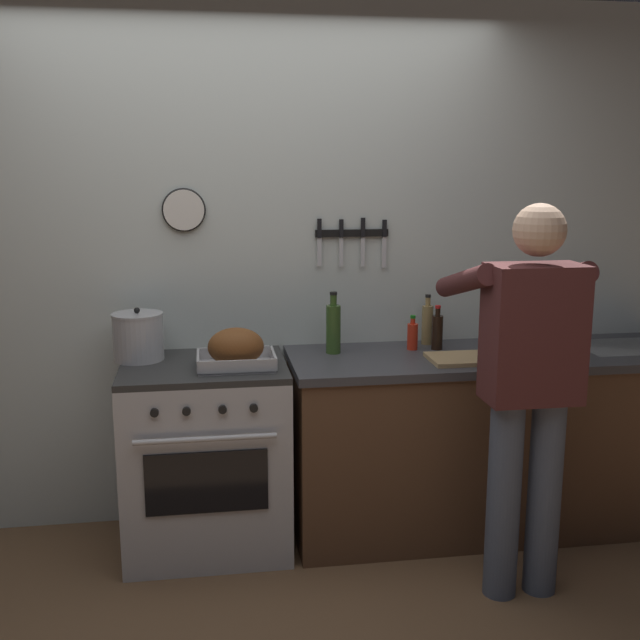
{
  "coord_description": "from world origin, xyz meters",
  "views": [
    {
      "loc": [
        -0.2,
        -2.47,
        1.81
      ],
      "look_at": [
        0.3,
        0.85,
        1.12
      ],
      "focal_mm": 42.88,
      "sensor_mm": 36.0,
      "label": 1
    }
  ],
  "objects_px": {
    "bottle_vinegar": "(427,324)",
    "bottle_hot_sauce": "(412,335)",
    "roasting_pan": "(236,350)",
    "bottle_wine_red": "(538,323)",
    "bottle_soy_sauce": "(437,331)",
    "bottle_olive_oil": "(333,328)",
    "cutting_board": "(467,358)",
    "person_cook": "(529,377)",
    "stock_pot": "(138,337)",
    "bottle_cooking_oil": "(521,322)",
    "stove": "(206,456)"
  },
  "relations": [
    {
      "from": "person_cook",
      "to": "bottle_wine_red",
      "type": "relative_size",
      "value": 5.46
    },
    {
      "from": "bottle_soy_sauce",
      "to": "bottle_olive_oil",
      "type": "bearing_deg",
      "value": 179.45
    },
    {
      "from": "bottle_olive_oil",
      "to": "person_cook",
      "type": "bearing_deg",
      "value": -46.51
    },
    {
      "from": "person_cook",
      "to": "bottle_vinegar",
      "type": "xyz_separation_m",
      "value": [
        -0.18,
        0.84,
        0.06
      ]
    },
    {
      "from": "cutting_board",
      "to": "bottle_cooking_oil",
      "type": "relative_size",
      "value": 1.26
    },
    {
      "from": "stove",
      "to": "bottle_vinegar",
      "type": "height_order",
      "value": "bottle_vinegar"
    },
    {
      "from": "stock_pot",
      "to": "bottle_hot_sauce",
      "type": "height_order",
      "value": "stock_pot"
    },
    {
      "from": "person_cook",
      "to": "cutting_board",
      "type": "bearing_deg",
      "value": 10.04
    },
    {
      "from": "person_cook",
      "to": "stove",
      "type": "bearing_deg",
      "value": 64.71
    },
    {
      "from": "stove",
      "to": "bottle_soy_sauce",
      "type": "relative_size",
      "value": 4.04
    },
    {
      "from": "person_cook",
      "to": "bottle_wine_red",
      "type": "bearing_deg",
      "value": -27.22
    },
    {
      "from": "roasting_pan",
      "to": "bottle_hot_sauce",
      "type": "xyz_separation_m",
      "value": [
        0.88,
        0.22,
        -0.01
      ]
    },
    {
      "from": "roasting_pan",
      "to": "bottle_vinegar",
      "type": "xyz_separation_m",
      "value": [
        0.99,
        0.31,
        0.02
      ]
    },
    {
      "from": "bottle_wine_red",
      "to": "bottle_soy_sauce",
      "type": "height_order",
      "value": "bottle_wine_red"
    },
    {
      "from": "bottle_wine_red",
      "to": "bottle_hot_sauce",
      "type": "xyz_separation_m",
      "value": [
        -0.63,
        0.05,
        -0.06
      ]
    },
    {
      "from": "bottle_hot_sauce",
      "to": "stove",
      "type": "bearing_deg",
      "value": -172.94
    },
    {
      "from": "person_cook",
      "to": "bottle_olive_oil",
      "type": "height_order",
      "value": "person_cook"
    },
    {
      "from": "person_cook",
      "to": "roasting_pan",
      "type": "bearing_deg",
      "value": 65.48
    },
    {
      "from": "person_cook",
      "to": "bottle_cooking_oil",
      "type": "distance_m",
      "value": 0.8
    },
    {
      "from": "bottle_cooking_oil",
      "to": "bottle_vinegar",
      "type": "height_order",
      "value": "bottle_cooking_oil"
    },
    {
      "from": "person_cook",
      "to": "bottle_soy_sauce",
      "type": "height_order",
      "value": "person_cook"
    },
    {
      "from": "bottle_wine_red",
      "to": "person_cook",
      "type": "bearing_deg",
      "value": -116.78
    },
    {
      "from": "stock_pot",
      "to": "bottle_soy_sauce",
      "type": "relative_size",
      "value": 1.13
    },
    {
      "from": "bottle_wine_red",
      "to": "bottle_vinegar",
      "type": "xyz_separation_m",
      "value": [
        -0.53,
        0.15,
        -0.02
      ]
    },
    {
      "from": "person_cook",
      "to": "bottle_hot_sauce",
      "type": "distance_m",
      "value": 0.79
    },
    {
      "from": "bottle_hot_sauce",
      "to": "roasting_pan",
      "type": "bearing_deg",
      "value": -166.31
    },
    {
      "from": "cutting_board",
      "to": "person_cook",
      "type": "bearing_deg",
      "value": -79.52
    },
    {
      "from": "roasting_pan",
      "to": "stock_pot",
      "type": "height_order",
      "value": "stock_pot"
    },
    {
      "from": "stove",
      "to": "bottle_olive_oil",
      "type": "distance_m",
      "value": 0.86
    },
    {
      "from": "roasting_pan",
      "to": "bottle_wine_red",
      "type": "bearing_deg",
      "value": 6.07
    },
    {
      "from": "bottle_wine_red",
      "to": "bottle_soy_sauce",
      "type": "relative_size",
      "value": 1.37
    },
    {
      "from": "roasting_pan",
      "to": "bottle_olive_oil",
      "type": "height_order",
      "value": "bottle_olive_oil"
    },
    {
      "from": "roasting_pan",
      "to": "bottle_soy_sauce",
      "type": "relative_size",
      "value": 1.58
    },
    {
      "from": "bottle_vinegar",
      "to": "bottle_hot_sauce",
      "type": "bearing_deg",
      "value": -136.46
    },
    {
      "from": "bottle_wine_red",
      "to": "bottle_hot_sauce",
      "type": "relative_size",
      "value": 1.76
    },
    {
      "from": "person_cook",
      "to": "bottle_hot_sauce",
      "type": "bearing_deg",
      "value": 20.79
    },
    {
      "from": "stock_pot",
      "to": "cutting_board",
      "type": "relative_size",
      "value": 0.7
    },
    {
      "from": "roasting_pan",
      "to": "bottle_cooking_oil",
      "type": "bearing_deg",
      "value": 8.55
    },
    {
      "from": "person_cook",
      "to": "cutting_board",
      "type": "xyz_separation_m",
      "value": [
        -0.09,
        0.48,
        -0.04
      ]
    },
    {
      "from": "stove",
      "to": "bottle_olive_oil",
      "type": "xyz_separation_m",
      "value": [
        0.63,
        0.12,
        0.58
      ]
    },
    {
      "from": "bottle_cooking_oil",
      "to": "bottle_vinegar",
      "type": "relative_size",
      "value": 1.11
    },
    {
      "from": "cutting_board",
      "to": "stove",
      "type": "bearing_deg",
      "value": 174.17
    },
    {
      "from": "stove",
      "to": "bottle_soy_sauce",
      "type": "distance_m",
      "value": 1.28
    },
    {
      "from": "roasting_pan",
      "to": "bottle_hot_sauce",
      "type": "height_order",
      "value": "roasting_pan"
    },
    {
      "from": "stock_pot",
      "to": "roasting_pan",
      "type": "bearing_deg",
      "value": -25.54
    },
    {
      "from": "stock_pot",
      "to": "bottle_cooking_oil",
      "type": "distance_m",
      "value": 1.9
    },
    {
      "from": "bottle_wine_red",
      "to": "bottle_hot_sauce",
      "type": "height_order",
      "value": "bottle_wine_red"
    },
    {
      "from": "stove",
      "to": "bottle_wine_red",
      "type": "bearing_deg",
      "value": 2.54
    },
    {
      "from": "roasting_pan",
      "to": "bottle_olive_oil",
      "type": "xyz_separation_m",
      "value": [
        0.48,
        0.2,
        0.04
      ]
    },
    {
      "from": "stove",
      "to": "stock_pot",
      "type": "height_order",
      "value": "stock_pot"
    }
  ]
}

